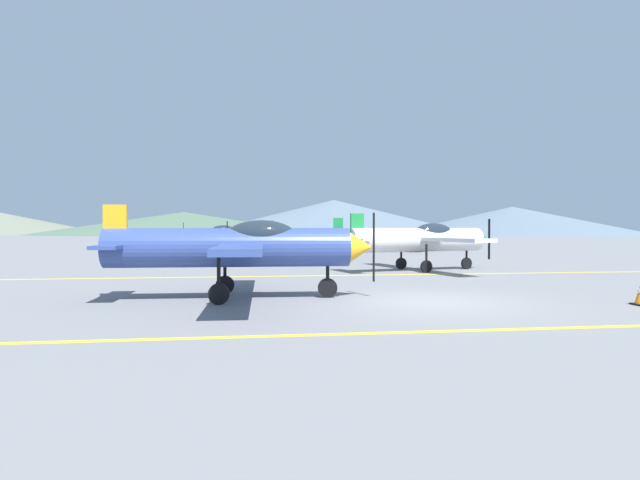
{
  "coord_description": "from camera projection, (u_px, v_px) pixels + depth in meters",
  "views": [
    {
      "loc": [
        -4.43,
        -12.45,
        1.82
      ],
      "look_at": [
        -0.77,
        14.0,
        1.2
      ],
      "focal_mm": 29.84,
      "sensor_mm": 36.0,
      "label": 1
    }
  ],
  "objects": [
    {
      "name": "ground_plane",
      "position": [
        430.0,
        302.0,
        12.98
      ],
      "size": [
        400.0,
        400.0,
        0.0
      ],
      "primitive_type": "plane",
      "color": "slate"
    },
    {
      "name": "apron_line_near",
      "position": [
        499.0,
        330.0,
        9.42
      ],
      "size": [
        80.0,
        0.16,
        0.01
      ],
      "primitive_type": "cube",
      "color": "yellow",
      "rests_on": "ground_plane"
    },
    {
      "name": "apron_line_far",
      "position": [
        364.0,
        275.0,
        20.29
      ],
      "size": [
        80.0,
        0.16,
        0.01
      ],
      "primitive_type": "cube",
      "color": "yellow",
      "rests_on": "ground_plane"
    },
    {
      "name": "airplane_near",
      "position": [
        240.0,
        246.0,
        13.54
      ],
      "size": [
        6.91,
        7.97,
        2.39
      ],
      "color": "#33478C",
      "rests_on": "ground_plane"
    },
    {
      "name": "airplane_mid",
      "position": [
        422.0,
        239.0,
        22.44
      ],
      "size": [
        7.0,
        7.95,
        2.39
      ],
      "color": "silver",
      "rests_on": "ground_plane"
    },
    {
      "name": "airplane_far",
      "position": [
        286.0,
        236.0,
        31.02
      ],
      "size": [
        7.0,
        7.97,
        2.39
      ],
      "color": "#33478C",
      "rests_on": "ground_plane"
    },
    {
      "name": "airplane_back",
      "position": [
        231.0,
        234.0,
        40.35
      ],
      "size": [
        6.98,
        8.0,
        2.39
      ],
      "color": "#33478C",
      "rests_on": "ground_plane"
    },
    {
      "name": "car_sedan",
      "position": [
        398.0,
        240.0,
        41.04
      ],
      "size": [
        4.42,
        4.19,
        1.62
      ],
      "color": "black",
      "rests_on": "ground_plane"
    },
    {
      "name": "hill_centerleft",
      "position": [
        184.0,
        223.0,
        152.22
      ],
      "size": [
        81.96,
        81.96,
        6.34
      ],
      "primitive_type": "cone",
      "color": "#4C6651",
      "rests_on": "ground_plane"
    },
    {
      "name": "hill_centerright",
      "position": [
        334.0,
        217.0,
        159.81
      ],
      "size": [
        82.32,
        82.32,
        10.19
      ],
      "primitive_type": "cone",
      "color": "slate",
      "rests_on": "ground_plane"
    },
    {
      "name": "hill_right",
      "position": [
        512.0,
        221.0,
        135.53
      ],
      "size": [
        64.85,
        64.85,
        7.18
      ],
      "primitive_type": "cone",
      "color": "slate",
      "rests_on": "ground_plane"
    }
  ]
}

